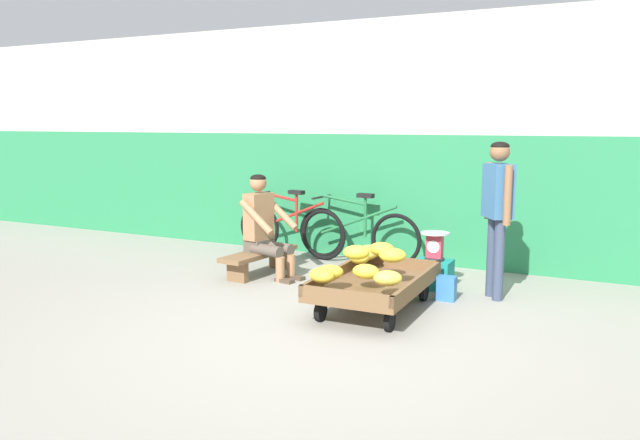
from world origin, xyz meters
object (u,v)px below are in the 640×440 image
Objects in this scene: vendor_seated at (264,226)px; plastic_crate at (434,274)px; banana_cart at (375,285)px; bicycle_far_left at (357,234)px; bicycle_near_left at (290,228)px; weighing_scale at (435,246)px; customer_adult at (498,202)px; low_bench at (259,257)px; shopping_bag at (446,288)px.

plastic_crate is at bearing 9.59° from vendor_seated.
bicycle_far_left reaches higher than banana_cart.
bicycle_far_left is (0.93, 0.05, 0.00)m from bicycle_near_left.
weighing_scale is 1.48m from bicycle_far_left.
customer_adult is at bearing -8.02° from plastic_crate.
customer_adult is (2.78, -0.87, 0.60)m from bicycle_near_left.
plastic_crate is (1.95, 0.30, -0.05)m from low_bench.
vendor_seated is 1.15m from bicycle_near_left.
plastic_crate is at bearing 75.60° from banana_cart.
banana_cart is at bearing -134.37° from customer_adult.
bicycle_near_left is at bearing 154.02° from shopping_bag.
bicycle_near_left is 6.89× the size of shopping_bag.
vendor_seated reaches higher than low_bench.
weighing_scale is at bearing 8.62° from low_bench.
banana_cart is at bearing -23.16° from vendor_seated.
low_bench is at bearing 168.08° from vendor_seated.
weighing_scale is (1.86, 0.31, -0.11)m from vendor_seated.
customer_adult is (0.63, -0.09, 0.50)m from weighing_scale.
plastic_crate reaches higher than shopping_bag.
customer_adult reaches higher than weighing_scale.
vendor_seated is 3.80× the size of weighing_scale.
vendor_seated is (-1.60, 0.69, 0.33)m from banana_cart.
low_bench is 3.74× the size of weighing_scale.
shopping_bag is at bearing -39.64° from bicycle_far_left.
vendor_seated reaches higher than shopping_bag.
banana_cart is 4.05× the size of plastic_crate.
weighing_scale is at bearing 172.08° from customer_adult.
low_bench is 0.68× the size of bicycle_far_left.
weighing_scale is at bearing -20.03° from bicycle_near_left.
low_bench is 1.98m from weighing_scale.
bicycle_far_left is 1.91m from shopping_bag.
banana_cart is 0.88× the size of bicycle_far_left.
customer_adult reaches higher than plastic_crate.
vendor_seated is (0.09, -0.02, 0.37)m from low_bench.
weighing_scale is (-0.00, -0.00, 0.30)m from plastic_crate.
low_bench is 2.69m from customer_adult.
shopping_bag is (-0.40, -0.29, -0.83)m from customer_adult.
banana_cart reaches higher than shopping_bag.
vendor_seated is at bearing -174.85° from customer_adult.
plastic_crate is at bearing 90.00° from weighing_scale.
bicycle_near_left is 2.98m from customer_adult.
low_bench is at bearing -171.38° from weighing_scale.
customer_adult is at bearing 36.44° from shopping_bag.
low_bench is 0.73× the size of customer_adult.
customer_adult is 0.97m from shopping_bag.
vendor_seated is 1.93m from plastic_crate.
banana_cart is 1.83m from low_bench.
customer_adult is (1.86, -0.92, 0.60)m from bicycle_far_left.
low_bench reaches higher than shopping_bag.
customer_adult reaches higher than shopping_bag.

